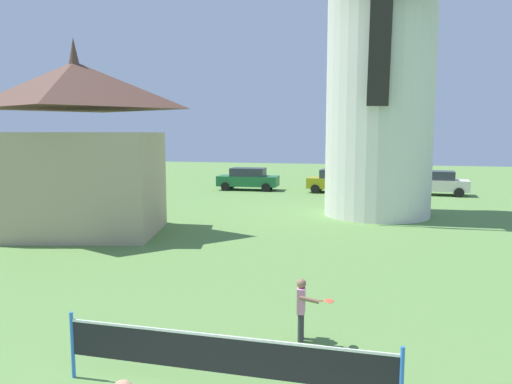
{
  "coord_description": "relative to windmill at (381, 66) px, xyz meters",
  "views": [
    {
      "loc": [
        1.94,
        -4.17,
        3.94
      ],
      "look_at": [
        -0.24,
        4.33,
        2.89
      ],
      "focal_mm": 34.02,
      "sensor_mm": 36.0,
      "label": 1
    }
  ],
  "objects": [
    {
      "name": "player_far",
      "position": [
        -1.25,
        -15.27,
        -6.44
      ],
      "size": [
        0.73,
        0.45,
        1.21
      ],
      "color": "#333338",
      "rests_on": "ground_plane"
    },
    {
      "name": "parked_car_mustard",
      "position": [
        -2.65,
        8.65,
        -6.32
      ],
      "size": [
        3.97,
        2.04,
        1.56
      ],
      "color": "#999919",
      "rests_on": "ground_plane"
    },
    {
      "name": "windmill",
      "position": [
        0.0,
        0.0,
        0.0
      ],
      "size": [
        10.23,
        5.78,
        15.32
      ],
      "color": "silver",
      "rests_on": "ground_plane"
    },
    {
      "name": "parked_car_green",
      "position": [
        -8.87,
        8.7,
        -6.32
      ],
      "size": [
        4.3,
        2.03,
        1.56
      ],
      "color": "#1E6638",
      "rests_on": "ground_plane"
    },
    {
      "name": "chapel",
      "position": [
        -11.36,
        -7.44,
        -3.85
      ],
      "size": [
        7.22,
        5.99,
        7.6
      ],
      "color": "tan",
      "rests_on": "ground_plane"
    },
    {
      "name": "tennis_net",
      "position": [
        -2.07,
        -17.61,
        -6.45
      ],
      "size": [
        5.16,
        0.06,
        1.1
      ],
      "color": "blue",
      "rests_on": "ground_plane"
    },
    {
      "name": "parked_car_cream",
      "position": [
        3.63,
        9.03,
        -6.32
      ],
      "size": [
        4.16,
        2.09,
        1.56
      ],
      "color": "silver",
      "rests_on": "ground_plane"
    }
  ]
}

